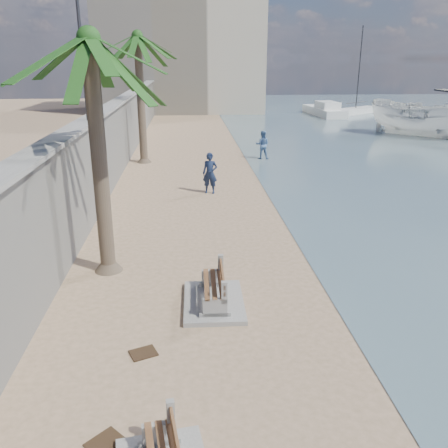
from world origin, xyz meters
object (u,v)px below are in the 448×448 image
palm_mid (89,41)px  person_b (262,143)px  person_a (210,170)px  palm_back (137,38)px  yacht_far (324,112)px  sailboat_west (356,111)px  boat_cruiser (426,116)px  bench_far (214,290)px

palm_mid → person_b: bearing=66.3°
person_a → palm_back: bearing=130.1°
palm_mid → palm_back: 15.07m
yacht_far → sailboat_west: sailboat_west is taller
yacht_far → sailboat_west: 4.09m
palm_mid → person_a: size_ratio=3.40×
yacht_far → palm_back: bearing=139.8°
boat_cruiser → sailboat_west: sailboat_west is taller
person_a → boat_cruiser: size_ratio=0.54×
bench_far → person_b: person_b is taller
palm_back → yacht_far: 29.74m
person_a → person_b: (3.53, 7.55, -0.11)m
yacht_far → sailboat_west: bearing=-76.8°
bench_far → yacht_far: size_ratio=0.27×
sailboat_west → palm_back: bearing=-130.8°
person_b → yacht_far: 25.00m
person_b → yacht_far: person_b is taller
palm_mid → sailboat_west: sailboat_west is taller
sailboat_west → palm_mid: bearing=-117.9°
palm_mid → sailboat_west: 45.17m
person_b → yacht_far: bearing=-102.5°
boat_cruiser → yacht_far: bearing=58.2°
person_a → person_b: size_ratio=1.12×
sailboat_west → yacht_far: bearing=-163.1°
palm_back → person_b: bearing=4.3°
palm_mid → boat_cruiser: (20.73, 23.24, -4.59)m
person_b → sailboat_west: (14.11, 24.00, -0.63)m
yacht_far → person_a: bearing=152.0°
yacht_far → boat_cruiser: bearing=-170.0°
palm_mid → bench_far: bearing=-37.4°
palm_back → yacht_far: (17.25, 23.35, -6.47)m
bench_far → yacht_far: 43.01m
palm_back → sailboat_west: (21.16, 24.54, -6.51)m
bench_far → person_b: 18.24m
boat_cruiser → yacht_far: boat_cruiser is taller
bench_far → palm_mid: palm_mid is taller
palm_back → person_a: bearing=-63.4°
palm_back → person_b: palm_back is taller
bench_far → person_a: bearing=87.7°
bench_far → palm_back: palm_back is taller
bench_far → sailboat_west: size_ratio=0.24×
bench_far → person_b: bearing=77.5°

